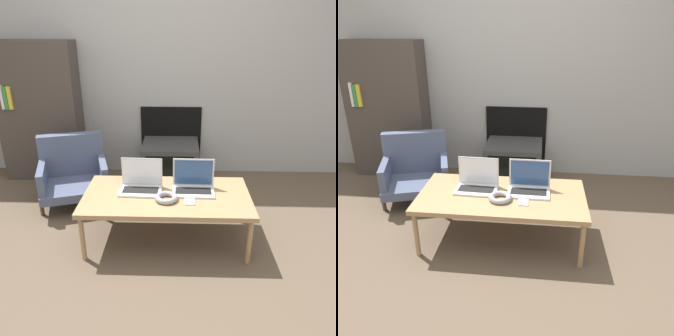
{
  "view_description": "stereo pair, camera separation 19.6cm",
  "coord_description": "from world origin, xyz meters",
  "views": [
    {
      "loc": [
        0.08,
        -1.87,
        1.59
      ],
      "look_at": [
        0.0,
        0.65,
        0.49
      ],
      "focal_mm": 35.0,
      "sensor_mm": 36.0,
      "label": 1
    },
    {
      "loc": [
        0.28,
        -1.86,
        1.59
      ],
      "look_at": [
        0.0,
        0.65,
        0.49
      ],
      "focal_mm": 35.0,
      "sensor_mm": 36.0,
      "label": 2
    }
  ],
  "objects": [
    {
      "name": "ground_plane",
      "position": [
        0.0,
        0.0,
        0.0
      ],
      "size": [
        14.0,
        14.0,
        0.0
      ],
      "primitive_type": "plane",
      "color": "brown"
    },
    {
      "name": "phone",
      "position": [
        0.17,
        0.25,
        0.4
      ],
      "size": [
        0.07,
        0.12,
        0.01
      ],
      "color": "silver",
      "rests_on": "table"
    },
    {
      "name": "tv",
      "position": [
        -0.0,
        1.43,
        0.22
      ],
      "size": [
        0.59,
        0.53,
        0.44
      ],
      "color": "#383838",
      "rests_on": "ground_plane"
    },
    {
      "name": "wall_back",
      "position": [
        -0.0,
        1.74,
        1.29
      ],
      "size": [
        7.0,
        0.08,
        2.6
      ],
      "color": "#999999",
      "rests_on": "ground_plane"
    },
    {
      "name": "laptop_right",
      "position": [
        0.21,
        0.43,
        0.46
      ],
      "size": [
        0.33,
        0.21,
        0.24
      ],
      "rotation": [
        0.0,
        0.0,
        -0.02
      ],
      "color": "silver",
      "rests_on": "table"
    },
    {
      "name": "laptop_left",
      "position": [
        -0.2,
        0.43,
        0.46
      ],
      "size": [
        0.33,
        0.22,
        0.24
      ],
      "rotation": [
        0.0,
        0.0,
        -0.04
      ],
      "color": "silver",
      "rests_on": "table"
    },
    {
      "name": "bookshelf",
      "position": [
        -1.4,
        1.54,
        0.73
      ],
      "size": [
        0.84,
        0.32,
        1.46
      ],
      "color": "#3F3833",
      "rests_on": "ground_plane"
    },
    {
      "name": "table",
      "position": [
        0.0,
        0.35,
        0.37
      ],
      "size": [
        1.28,
        0.65,
        0.4
      ],
      "color": "#9E7A51",
      "rests_on": "ground_plane"
    },
    {
      "name": "armchair",
      "position": [
        -0.92,
        0.96,
        0.31
      ],
      "size": [
        0.74,
        0.69,
        0.64
      ],
      "rotation": [
        0.0,
        0.0,
        0.3
      ],
      "color": "#47516B",
      "rests_on": "ground_plane"
    },
    {
      "name": "headphones",
      "position": [
        -0.0,
        0.26,
        0.42
      ],
      "size": [
        0.17,
        0.17,
        0.04
      ],
      "color": "gray",
      "rests_on": "table"
    }
  ]
}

